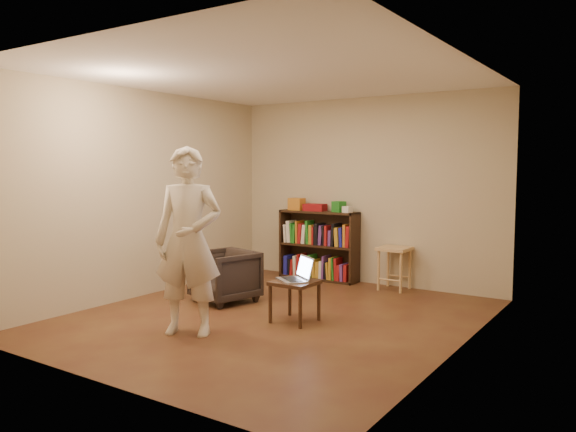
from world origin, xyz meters
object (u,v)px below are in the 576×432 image
Objects in this scene: stool at (394,255)px; laptop at (297,275)px; bookshelf at (319,249)px; person at (188,241)px; side_table at (295,288)px; armchair at (224,276)px.

stool is 1.25× the size of laptop.
bookshelf is 0.65× the size of person.
bookshelf is 2.62× the size of laptop.
bookshelf reaches higher than stool.
laptop reaches higher than side_table.
side_table is 0.96× the size of laptop.
side_table is 0.14m from laptop.
armchair reaches higher than stool.
person is at bearing -106.71° from stool.
armchair is 1.58× the size of side_table.
side_table is at bearing 31.73° from person.
side_table is at bearing 2.33° from armchair.
laptop reaches higher than armchair.
stool is at bearing 82.72° from side_table.
laptop is at bearing 3.62° from armchair.
stool is 1.31× the size of side_table.
armchair reaches higher than side_table.
laptop is (-0.25, -2.02, 0.04)m from stool.
person reaches higher than stool.
stool is at bearing 118.00° from laptop.
bookshelf is at bearing 114.00° from side_table.
person reaches higher than side_table.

